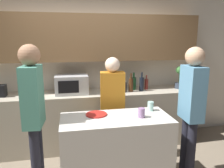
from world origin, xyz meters
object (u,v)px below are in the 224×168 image
at_px(bottle_5, 146,84).
at_px(cup_0, 141,113).
at_px(bottle_3, 134,83).
at_px(person_center, 191,104).
at_px(bottle_0, 117,86).
at_px(microwave, 72,84).
at_px(bottle_4, 142,84).
at_px(bottle_1, 124,87).
at_px(potted_plant, 179,77).
at_px(plate_on_island, 96,114).
at_px(bottle_2, 131,85).
at_px(person_left, 112,102).
at_px(cup_1, 151,106).
at_px(person_right, 33,108).

distance_m(bottle_5, cup_0, 1.32).
distance_m(bottle_3, person_center, 1.29).
bearing_deg(bottle_0, person_center, -61.44).
height_order(microwave, bottle_3, bottle_3).
distance_m(bottle_3, bottle_4, 0.15).
xyz_separation_m(bottle_1, person_center, (0.56, -1.11, 0.01)).
distance_m(potted_plant, bottle_3, 0.83).
bearing_deg(bottle_1, plate_on_island, -122.19).
bearing_deg(bottle_4, plate_on_island, -133.19).
xyz_separation_m(potted_plant, bottle_2, (-0.91, -0.07, -0.08)).
height_order(bottle_0, person_left, person_left).
relative_size(bottle_3, person_center, 0.17).
height_order(microwave, bottle_0, microwave).
height_order(cup_1, person_right, person_right).
height_order(bottle_4, bottle_5, bottle_4).
bearing_deg(cup_0, bottle_0, 91.33).
height_order(bottle_2, plate_on_island, bottle_2).
bearing_deg(person_right, bottle_2, 129.34).
xyz_separation_m(cup_1, person_center, (0.45, -0.21, 0.07)).
bearing_deg(bottle_5, bottle_2, -161.60).
xyz_separation_m(bottle_4, person_right, (-1.60, -1.01, -0.00)).
relative_size(bottle_0, bottle_3, 0.77).
relative_size(bottle_5, cup_1, 2.14).
relative_size(bottle_0, bottle_4, 0.72).
height_order(bottle_0, plate_on_island, bottle_0).
relative_size(bottle_2, person_right, 0.18).
bearing_deg(bottle_4, person_right, -147.78).
distance_m(bottle_3, bottle_5, 0.23).
bearing_deg(microwave, bottle_5, 1.37).
bearing_deg(bottle_2, potted_plant, 4.64).
bearing_deg(bottle_3, microwave, -177.32).
relative_size(bottle_5, person_right, 0.14).
relative_size(bottle_0, cup_1, 1.93).
height_order(potted_plant, bottle_0, potted_plant).
bearing_deg(cup_1, bottle_3, 85.50).
height_order(bottle_2, bottle_3, bottle_2).
xyz_separation_m(plate_on_island, person_left, (0.28, 0.43, 0.01)).
height_order(cup_1, person_left, person_left).
bearing_deg(person_left, bottle_1, -114.30).
xyz_separation_m(bottle_4, person_center, (0.26, -1.13, -0.03)).
relative_size(potted_plant, person_right, 0.22).
bearing_deg(person_center, cup_1, 68.52).
bearing_deg(bottle_5, person_center, -83.49).
bearing_deg(bottle_1, cup_0, -93.72).
xyz_separation_m(person_center, person_right, (-1.86, 0.12, 0.03)).
height_order(potted_plant, bottle_5, potted_plant).
bearing_deg(person_center, bottle_3, 19.79).
relative_size(bottle_3, bottle_5, 1.18).
distance_m(bottle_4, plate_on_island, 1.31).
bearing_deg(person_left, potted_plant, -149.51).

